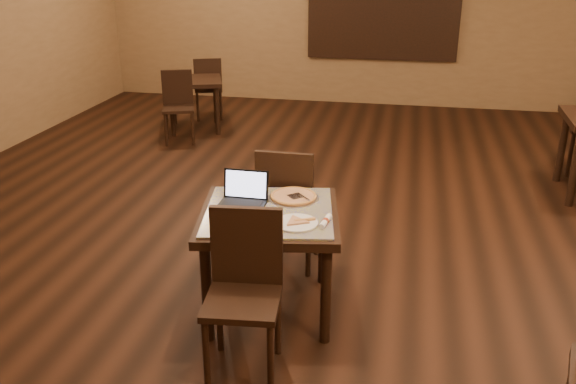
% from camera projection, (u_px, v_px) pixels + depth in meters
% --- Properties ---
extents(ground, '(10.00, 10.00, 0.00)m').
position_uv_depth(ground, '(288.00, 230.00, 5.56)').
color(ground, black).
rests_on(ground, ground).
extents(wall_back, '(8.00, 0.02, 3.00)m').
position_uv_depth(wall_back, '(351.00, 8.00, 9.54)').
color(wall_back, '#98764D').
rests_on(wall_back, ground).
extents(mural, '(2.34, 0.05, 1.64)m').
position_uv_depth(mural, '(384.00, 6.00, 9.39)').
color(mural, navy).
rests_on(mural, wall_back).
extents(tiled_table, '(1.06, 1.06, 0.76)m').
position_uv_depth(tiled_table, '(269.00, 224.00, 4.12)').
color(tiled_table, black).
rests_on(tiled_table, ground).
extents(chair_main_near, '(0.47, 0.47, 1.00)m').
position_uv_depth(chair_main_near, '(245.00, 282.00, 3.60)').
color(chair_main_near, black).
rests_on(chair_main_near, ground).
extents(chair_main_far, '(0.44, 0.44, 1.01)m').
position_uv_depth(chair_main_far, '(287.00, 202.00, 4.71)').
color(chair_main_far, black).
rests_on(chair_main_far, ground).
extents(laptop, '(0.32, 0.25, 0.22)m').
position_uv_depth(laptop, '(244.00, 195.00, 4.18)').
color(laptop, black).
rests_on(laptop, tiled_table).
extents(plate, '(0.28, 0.28, 0.02)m').
position_uv_depth(plate, '(296.00, 223.00, 3.87)').
color(plate, white).
rests_on(plate, tiled_table).
extents(pizza_slice, '(0.23, 0.23, 0.02)m').
position_uv_depth(pizza_slice, '(296.00, 221.00, 3.87)').
color(pizza_slice, '#CEB689').
rests_on(pizza_slice, plate).
extents(pizza_pan, '(0.36, 0.36, 0.01)m').
position_uv_depth(pizza_pan, '(293.00, 198.00, 4.27)').
color(pizza_pan, silver).
rests_on(pizza_pan, tiled_table).
extents(pizza_whole, '(0.32, 0.32, 0.02)m').
position_uv_depth(pizza_whole, '(293.00, 196.00, 4.27)').
color(pizza_whole, '#CEB689').
rests_on(pizza_whole, pizza_pan).
extents(spatula, '(0.22, 0.24, 0.01)m').
position_uv_depth(spatula, '(296.00, 196.00, 4.24)').
color(spatula, silver).
rests_on(spatula, pizza_whole).
extents(napkin_roll, '(0.06, 0.18, 0.04)m').
position_uv_depth(napkin_roll, '(325.00, 221.00, 3.87)').
color(napkin_roll, white).
rests_on(napkin_roll, tiled_table).
extents(other_table_b, '(0.97, 0.97, 0.71)m').
position_uv_depth(other_table_b, '(194.00, 88.00, 8.41)').
color(other_table_b, black).
rests_on(other_table_b, ground).
extents(other_table_b_chair_near, '(0.51, 0.51, 0.92)m').
position_uv_depth(other_table_b_chair_near, '(178.00, 102.00, 7.95)').
color(other_table_b_chair_near, black).
rests_on(other_table_b_chair_near, ground).
extents(other_table_b_chair_far, '(0.51, 0.51, 0.92)m').
position_uv_depth(other_table_b_chair_far, '(208.00, 85.00, 8.92)').
color(other_table_b_chair_far, black).
rests_on(other_table_b_chair_far, ground).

